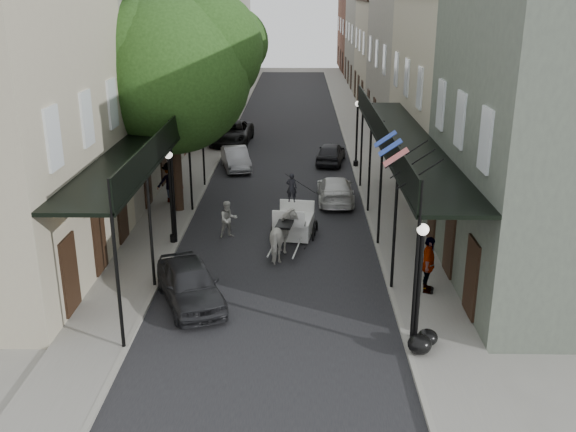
{
  "coord_description": "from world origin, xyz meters",
  "views": [
    {
      "loc": [
        0.89,
        -17.64,
        9.47
      ],
      "look_at": [
        0.47,
        4.94,
        1.6
      ],
      "focal_mm": 40.0,
      "sensor_mm": 36.0,
      "label": 1
    }
  ],
  "objects_px": {
    "car_left_far": "(232,133)",
    "car_right_far": "(331,153)",
    "tree_near": "(181,67)",
    "carriage": "(295,208)",
    "lamppost_right_far": "(357,133)",
    "horse": "(284,236)",
    "pedestrian_walking": "(228,219)",
    "lamppost_left": "(171,195)",
    "tree_far": "(220,53)",
    "car_left_near": "(190,283)",
    "pedestrian_sidewalk_left": "(170,182)",
    "lamppost_right_near": "(419,286)",
    "pedestrian_sidewalk_right": "(428,265)",
    "car_right_near": "(335,190)",
    "car_left_mid": "(236,158)"
  },
  "relations": [
    {
      "from": "carriage",
      "to": "car_left_far",
      "type": "xyz_separation_m",
      "value": [
        -4.32,
        16.6,
        -0.38
      ]
    },
    {
      "from": "pedestrian_walking",
      "to": "pedestrian_sidewalk_left",
      "type": "height_order",
      "value": "pedestrian_sidewalk_left"
    },
    {
      "from": "car_left_near",
      "to": "pedestrian_sidewalk_right",
      "type": "bearing_deg",
      "value": -16.72
    },
    {
      "from": "pedestrian_sidewalk_left",
      "to": "car_right_near",
      "type": "distance_m",
      "value": 7.83
    },
    {
      "from": "car_right_near",
      "to": "car_right_far",
      "type": "distance_m",
      "value": 7.29
    },
    {
      "from": "lamppost_left",
      "to": "pedestrian_walking",
      "type": "height_order",
      "value": "lamppost_left"
    },
    {
      "from": "horse",
      "to": "pedestrian_sidewalk_left",
      "type": "xyz_separation_m",
      "value": [
        -5.52,
        6.45,
        0.21
      ]
    },
    {
      "from": "tree_far",
      "to": "car_left_near",
      "type": "distance_m",
      "value": 23.86
    },
    {
      "from": "horse",
      "to": "lamppost_left",
      "type": "bearing_deg",
      "value": -7.07
    },
    {
      "from": "car_left_far",
      "to": "car_right_far",
      "type": "bearing_deg",
      "value": -35.64
    },
    {
      "from": "lamppost_left",
      "to": "car_right_far",
      "type": "distance_m",
      "value": 14.75
    },
    {
      "from": "lamppost_right_near",
      "to": "lamppost_left",
      "type": "relative_size",
      "value": 1.0
    },
    {
      "from": "pedestrian_sidewalk_right",
      "to": "lamppost_left",
      "type": "bearing_deg",
      "value": 80.29
    },
    {
      "from": "car_left_near",
      "to": "car_left_mid",
      "type": "height_order",
      "value": "car_left_near"
    },
    {
      "from": "car_left_near",
      "to": "pedestrian_sidewalk_left",
      "type": "bearing_deg",
      "value": 82.01
    },
    {
      "from": "tree_near",
      "to": "carriage",
      "type": "relative_size",
      "value": 3.36
    },
    {
      "from": "car_left_near",
      "to": "car_right_far",
      "type": "height_order",
      "value": "car_left_near"
    },
    {
      "from": "horse",
      "to": "lamppost_right_far",
      "type": "bearing_deg",
      "value": -97.28
    },
    {
      "from": "lamppost_right_far",
      "to": "pedestrian_sidewalk_right",
      "type": "relative_size",
      "value": 1.93
    },
    {
      "from": "lamppost_right_far",
      "to": "tree_near",
      "type": "bearing_deg",
      "value": -136.69
    },
    {
      "from": "horse",
      "to": "carriage",
      "type": "relative_size",
      "value": 0.71
    },
    {
      "from": "lamppost_left",
      "to": "horse",
      "type": "height_order",
      "value": "lamppost_left"
    },
    {
      "from": "tree_far",
      "to": "horse",
      "type": "bearing_deg",
      "value": -76.77
    },
    {
      "from": "car_right_near",
      "to": "car_left_near",
      "type": "bearing_deg",
      "value": 64.36
    },
    {
      "from": "tree_far",
      "to": "car_right_near",
      "type": "xyz_separation_m",
      "value": [
        6.85,
        -12.47,
        -5.24
      ]
    },
    {
      "from": "tree_near",
      "to": "pedestrian_walking",
      "type": "bearing_deg",
      "value": -56.42
    },
    {
      "from": "carriage",
      "to": "tree_near",
      "type": "bearing_deg",
      "value": 159.18
    },
    {
      "from": "pedestrian_sidewalk_right",
      "to": "pedestrian_sidewalk_left",
      "type": "bearing_deg",
      "value": 62.69
    },
    {
      "from": "pedestrian_walking",
      "to": "car_right_far",
      "type": "distance_m",
      "value": 13.02
    },
    {
      "from": "carriage",
      "to": "pedestrian_sidewalk_right",
      "type": "relative_size",
      "value": 1.49
    },
    {
      "from": "pedestrian_sidewalk_left",
      "to": "car_left_mid",
      "type": "bearing_deg",
      "value": -121.06
    },
    {
      "from": "lamppost_left",
      "to": "pedestrian_sidewalk_right",
      "type": "xyz_separation_m",
      "value": [
        9.21,
        -4.33,
        -0.97
      ]
    },
    {
      "from": "pedestrian_sidewalk_right",
      "to": "car_left_far",
      "type": "height_order",
      "value": "pedestrian_sidewalk_right"
    },
    {
      "from": "car_right_near",
      "to": "car_right_far",
      "type": "relative_size",
      "value": 1.13
    },
    {
      "from": "lamppost_left",
      "to": "lamppost_right_far",
      "type": "relative_size",
      "value": 1.0
    },
    {
      "from": "lamppost_right_far",
      "to": "car_right_far",
      "type": "distance_m",
      "value": 2.23
    },
    {
      "from": "lamppost_right_far",
      "to": "pedestrian_walking",
      "type": "height_order",
      "value": "lamppost_right_far"
    },
    {
      "from": "pedestrian_sidewalk_left",
      "to": "pedestrian_sidewalk_right",
      "type": "height_order",
      "value": "pedestrian_sidewalk_right"
    },
    {
      "from": "horse",
      "to": "car_right_near",
      "type": "height_order",
      "value": "horse"
    },
    {
      "from": "horse",
      "to": "pedestrian_sidewalk_left",
      "type": "relative_size",
      "value": 1.07
    },
    {
      "from": "lamppost_right_near",
      "to": "lamppost_right_far",
      "type": "bearing_deg",
      "value": 90.0
    },
    {
      "from": "tree_far",
      "to": "car_left_near",
      "type": "height_order",
      "value": "tree_far"
    },
    {
      "from": "lamppost_right_far",
      "to": "horse",
      "type": "relative_size",
      "value": 1.83
    },
    {
      "from": "tree_near",
      "to": "car_left_far",
      "type": "height_order",
      "value": "tree_near"
    },
    {
      "from": "lamppost_left",
      "to": "lamppost_right_near",
      "type": "bearing_deg",
      "value": -44.29
    },
    {
      "from": "pedestrian_sidewalk_right",
      "to": "car_left_mid",
      "type": "height_order",
      "value": "pedestrian_sidewalk_right"
    },
    {
      "from": "carriage",
      "to": "car_left_far",
      "type": "bearing_deg",
      "value": 113.24
    },
    {
      "from": "pedestrian_sidewalk_left",
      "to": "lamppost_right_near",
      "type": "bearing_deg",
      "value": 115.13
    },
    {
      "from": "car_right_far",
      "to": "carriage",
      "type": "bearing_deg",
      "value": 89.86
    },
    {
      "from": "lamppost_right_near",
      "to": "car_right_far",
      "type": "height_order",
      "value": "lamppost_right_near"
    }
  ]
}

